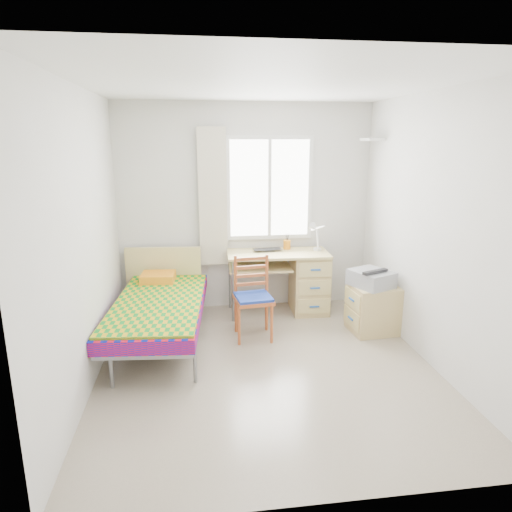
{
  "coord_description": "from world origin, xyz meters",
  "views": [
    {
      "loc": [
        -0.65,
        -3.98,
        2.15
      ],
      "look_at": [
        -0.03,
        0.55,
        0.98
      ],
      "focal_mm": 32.0,
      "sensor_mm": 36.0,
      "label": 1
    }
  ],
  "objects": [
    {
      "name": "wall_back",
      "position": [
        0.0,
        1.75,
        1.3
      ],
      "size": [
        3.2,
        0.0,
        3.2
      ],
      "primitive_type": "plane",
      "rotation": [
        1.57,
        0.0,
        0.0
      ],
      "color": "silver",
      "rests_on": "ground"
    },
    {
      "name": "task_lamp",
      "position": [
        0.82,
        1.36,
        1.03
      ],
      "size": [
        0.22,
        0.32,
        0.4
      ],
      "rotation": [
        0.0,
        0.0,
        -0.14
      ],
      "color": "white",
      "rests_on": "desk"
    },
    {
      "name": "floor",
      "position": [
        0.0,
        0.0,
        0.0
      ],
      "size": [
        3.5,
        3.5,
        0.0
      ],
      "primitive_type": "plane",
      "color": "#BCAD93",
      "rests_on": "ground"
    },
    {
      "name": "cabinet",
      "position": [
        1.34,
        0.69,
        0.27
      ],
      "size": [
        0.54,
        0.49,
        0.55
      ],
      "rotation": [
        0.0,
        0.0,
        0.08
      ],
      "color": "tan",
      "rests_on": "floor"
    },
    {
      "name": "chair",
      "position": [
        -0.03,
        0.75,
        0.51
      ],
      "size": [
        0.44,
        0.44,
        0.91
      ],
      "rotation": [
        0.0,
        0.0,
        0.12
      ],
      "color": "#AD5121",
      "rests_on": "floor"
    },
    {
      "name": "pen_cup",
      "position": [
        0.51,
        1.6,
        0.84
      ],
      "size": [
        0.1,
        0.1,
        0.11
      ],
      "primitive_type": "cylinder",
      "rotation": [
        0.0,
        0.0,
        -0.11
      ],
      "color": "orange",
      "rests_on": "desk"
    },
    {
      "name": "wall_right",
      "position": [
        1.6,
        0.0,
        1.3
      ],
      "size": [
        0.0,
        3.5,
        3.5
      ],
      "primitive_type": "plane",
      "rotation": [
        1.57,
        0.0,
        -1.57
      ],
      "color": "silver",
      "rests_on": "ground"
    },
    {
      "name": "curtain",
      "position": [
        -0.42,
        1.68,
        1.45
      ],
      "size": [
        0.35,
        0.05,
        1.7
      ],
      "primitive_type": "cube",
      "color": "beige",
      "rests_on": "wall_back"
    },
    {
      "name": "printer",
      "position": [
        1.29,
        0.69,
        0.64
      ],
      "size": [
        0.52,
        0.55,
        0.19
      ],
      "rotation": [
        0.0,
        0.0,
        0.42
      ],
      "color": "#9FA0A7",
      "rests_on": "cabinet"
    },
    {
      "name": "window",
      "position": [
        0.3,
        1.73,
        1.55
      ],
      "size": [
        1.1,
        0.04,
        1.3
      ],
      "color": "white",
      "rests_on": "wall_back"
    },
    {
      "name": "bed",
      "position": [
        -1.06,
        0.75,
        0.41
      ],
      "size": [
        1.08,
        2.04,
        0.85
      ],
      "rotation": [
        0.0,
        0.0,
        -0.08
      ],
      "color": "gray",
      "rests_on": "floor"
    },
    {
      "name": "ceiling",
      "position": [
        0.0,
        0.0,
        2.6
      ],
      "size": [
        3.5,
        3.5,
        0.0
      ],
      "primitive_type": "plane",
      "rotation": [
        3.14,
        0.0,
        0.0
      ],
      "color": "white",
      "rests_on": "wall_back"
    },
    {
      "name": "desk",
      "position": [
        0.7,
        1.43,
        0.43
      ],
      "size": [
        1.28,
        0.63,
        0.79
      ],
      "rotation": [
        0.0,
        0.0,
        -0.04
      ],
      "color": "tan",
      "rests_on": "floor"
    },
    {
      "name": "book",
      "position": [
        0.16,
        1.43,
        0.59
      ],
      "size": [
        0.23,
        0.26,
        0.02
      ],
      "primitive_type": "imported",
      "rotation": [
        0.0,
        0.0,
        0.41
      ],
      "color": "gray",
      "rests_on": "desk"
    },
    {
      "name": "floating_shelf",
      "position": [
        1.49,
        1.4,
        2.15
      ],
      "size": [
        0.2,
        0.32,
        0.03
      ],
      "primitive_type": "cube",
      "color": "white",
      "rests_on": "wall_right"
    },
    {
      "name": "wall_left",
      "position": [
        -1.6,
        0.0,
        1.3
      ],
      "size": [
        0.0,
        3.5,
        3.5
      ],
      "primitive_type": "plane",
      "rotation": [
        1.57,
        0.0,
        1.57
      ],
      "color": "silver",
      "rests_on": "ground"
    },
    {
      "name": "laptop",
      "position": [
        0.25,
        1.48,
        0.8
      ],
      "size": [
        0.38,
        0.26,
        0.03
      ],
      "primitive_type": "imported",
      "rotation": [
        0.0,
        0.0,
        0.09
      ],
      "color": "black",
      "rests_on": "desk"
    }
  ]
}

